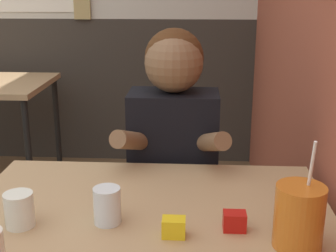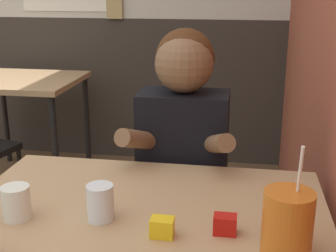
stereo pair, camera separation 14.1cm
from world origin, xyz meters
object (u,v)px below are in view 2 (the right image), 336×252
object	(u,v)px
cocktail_pitcher	(288,223)
background_table	(24,91)
main_table	(143,231)
person_seated	(183,171)

from	to	relation	value
cocktail_pitcher	background_table	bearing A→B (deg)	130.07
background_table	cocktail_pitcher	size ratio (longest dim) A/B	2.65
main_table	background_table	xyz separation A→B (m)	(-1.21, 1.74, -0.02)
background_table	person_seated	xyz separation A→B (m)	(1.26, -1.23, 0.00)
main_table	person_seated	xyz separation A→B (m)	(0.05, 0.51, -0.02)
main_table	cocktail_pitcher	world-z (taller)	cocktail_pitcher
background_table	person_seated	size ratio (longest dim) A/B	0.61
cocktail_pitcher	main_table	bearing A→B (deg)	157.46
main_table	person_seated	bearing A→B (deg)	84.42
background_table	person_seated	distance (m)	1.76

